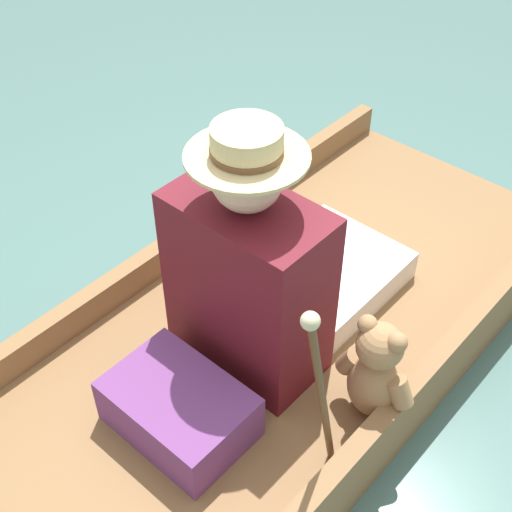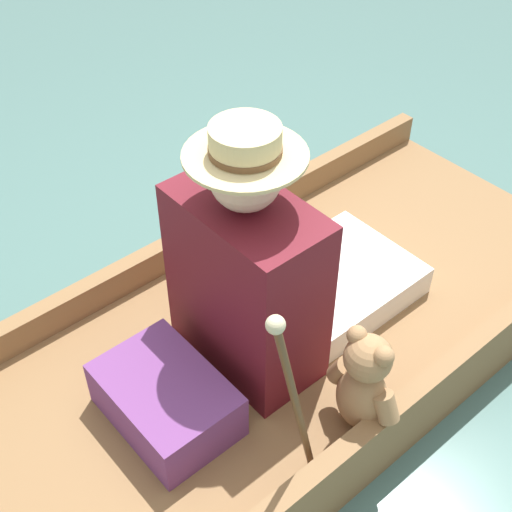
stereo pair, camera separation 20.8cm
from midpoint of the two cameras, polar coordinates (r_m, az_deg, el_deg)
name	(u,v)px [view 1 (the left image)]	position (r m, az deg, el deg)	size (l,w,h in m)	color
ground_plane	(265,368)	(2.50, -1.72, -9.06)	(16.00, 16.00, 0.00)	#476B66
punt_boat	(265,351)	(2.43, -1.76, -7.75)	(1.07, 2.59, 0.27)	brown
seat_cushion	(179,409)	(2.13, -9.04, -12.15)	(0.41, 0.29, 0.16)	#6B3875
seated_person	(266,272)	(2.17, -1.89, -1.40)	(0.47, 0.83, 0.85)	white
teddy_bear	(376,372)	(2.08, 6.73, -9.36)	(0.26, 0.15, 0.38)	#9E754C
wine_glass	(240,220)	(2.70, -3.47, 2.77)	(0.10, 0.10, 0.11)	silver
walking_cane	(320,383)	(1.72, 1.65, -10.33)	(0.04, 0.19, 0.72)	brown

